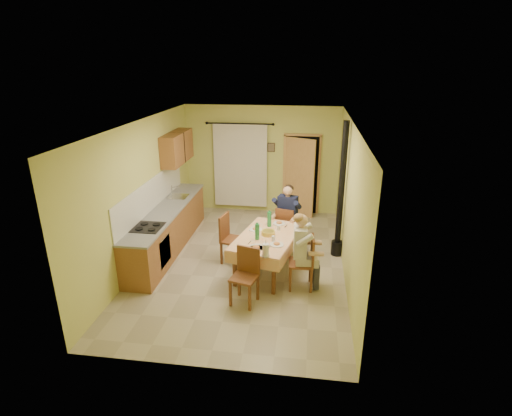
# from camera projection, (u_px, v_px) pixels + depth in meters

# --- Properties ---
(floor) EXTENTS (4.00, 6.00, 0.01)m
(floor) POSITION_uv_depth(u_px,v_px,m) (243.00, 262.00, 8.13)
(floor) COLOR tan
(floor) RESTS_ON ground
(room_shell) EXTENTS (4.04, 6.04, 2.82)m
(room_shell) POSITION_uv_depth(u_px,v_px,m) (242.00, 176.00, 7.50)
(room_shell) COLOR #D0D36C
(room_shell) RESTS_ON ground
(kitchen_run) EXTENTS (0.64, 3.64, 1.56)m
(kitchen_run) POSITION_uv_depth(u_px,v_px,m) (168.00, 228.00, 8.55)
(kitchen_run) COLOR brown
(kitchen_run) RESTS_ON ground
(upper_cabinets) EXTENTS (0.35, 1.40, 0.70)m
(upper_cabinets) POSITION_uv_depth(u_px,v_px,m) (177.00, 148.00, 9.26)
(upper_cabinets) COLOR brown
(upper_cabinets) RESTS_ON room_shell
(curtain) EXTENTS (1.70, 0.07, 2.22)m
(curtain) POSITION_uv_depth(u_px,v_px,m) (240.00, 165.00, 10.45)
(curtain) COLOR black
(curtain) RESTS_ON ground
(doorway) EXTENTS (0.96, 0.41, 2.15)m
(doorway) POSITION_uv_depth(u_px,v_px,m) (300.00, 176.00, 10.31)
(doorway) COLOR black
(doorway) RESTS_ON ground
(dining_table) EXTENTS (1.36, 1.86, 0.76)m
(dining_table) POSITION_uv_depth(u_px,v_px,m) (267.00, 254.00, 7.64)
(dining_table) COLOR #E8AB7A
(dining_table) RESTS_ON ground
(tableware) EXTENTS (0.72, 1.62, 0.33)m
(tableware) POSITION_uv_depth(u_px,v_px,m) (266.00, 235.00, 7.39)
(tableware) COLOR white
(tableware) RESTS_ON dining_table
(chair_far) EXTENTS (0.49, 0.49, 0.95)m
(chair_far) POSITION_uv_depth(u_px,v_px,m) (286.00, 236.00, 8.65)
(chair_far) COLOR brown
(chair_far) RESTS_ON ground
(chair_near) EXTENTS (0.50, 0.50, 0.97)m
(chair_near) POSITION_uv_depth(u_px,v_px,m) (245.00, 287.00, 6.69)
(chair_near) COLOR brown
(chair_near) RESTS_ON ground
(chair_right) EXTENTS (0.45, 0.45, 0.98)m
(chair_right) POSITION_uv_depth(u_px,v_px,m) (301.00, 272.00, 7.15)
(chair_right) COLOR brown
(chair_right) RESTS_ON ground
(chair_left) EXTENTS (0.52, 0.52, 1.00)m
(chair_left) POSITION_uv_depth(u_px,v_px,m) (233.00, 248.00, 8.06)
(chair_left) COLOR brown
(chair_left) RESTS_ON ground
(man_far) EXTENTS (0.64, 0.56, 1.39)m
(man_far) POSITION_uv_depth(u_px,v_px,m) (287.00, 210.00, 8.45)
(man_far) COLOR #141938
(man_far) RESTS_ON chair_far
(man_right) EXTENTS (0.48, 0.60, 1.39)m
(man_right) POSITION_uv_depth(u_px,v_px,m) (302.00, 243.00, 6.95)
(man_right) COLOR beige
(man_right) RESTS_ON chair_right
(stove_flue) EXTENTS (0.24, 0.24, 2.80)m
(stove_flue) POSITION_uv_depth(u_px,v_px,m) (340.00, 209.00, 8.09)
(stove_flue) COLOR black
(stove_flue) RESTS_ON ground
(picture_back) EXTENTS (0.19, 0.03, 0.23)m
(picture_back) POSITION_uv_depth(u_px,v_px,m) (271.00, 147.00, 10.24)
(picture_back) COLOR black
(picture_back) RESTS_ON room_shell
(picture_right) EXTENTS (0.03, 0.31, 0.21)m
(picture_right) POSITION_uv_depth(u_px,v_px,m) (344.00, 162.00, 8.35)
(picture_right) COLOR brown
(picture_right) RESTS_ON room_shell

